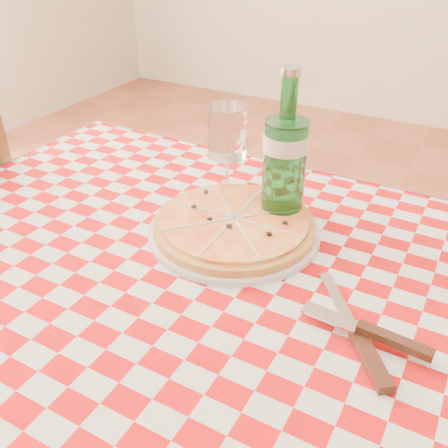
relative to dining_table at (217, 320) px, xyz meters
The scene contains 6 objects.
dining_table is the anchor object (origin of this frame).
tablecloth 0.09m from the dining_table, ahead, with size 1.30×0.90×0.01m, color #A90A0C.
pizza_plate 0.18m from the dining_table, 105.29° to the left, with size 0.32×0.32×0.04m, color #D19145, non-canonical shape.
water_bottle 0.32m from the dining_table, 83.92° to the left, with size 0.08×0.08×0.29m, color #196726, non-canonical shape.
wine_glass 0.33m from the dining_table, 114.99° to the left, with size 0.08×0.08×0.20m, color silver, non-canonical shape.
cutlery 0.27m from the dining_table, ahead, with size 0.26×0.22×0.03m, color silver, non-canonical shape.
Camera 1 is at (0.32, -0.56, 1.26)m, focal length 40.00 mm.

